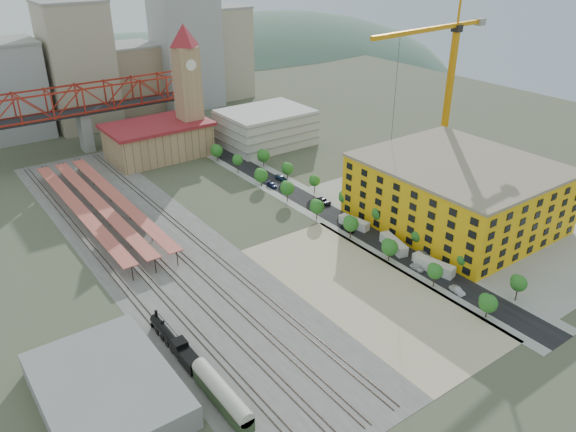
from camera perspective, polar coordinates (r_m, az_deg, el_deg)
ground at (r=158.71m, az=1.10°, el=-1.94°), size 400.00×400.00×0.00m
ballast_strip at (r=156.84m, az=-13.43°, el=-3.10°), size 36.00×165.00×0.06m
dirt_lot at (r=136.08m, az=7.80°, el=-7.51°), size 28.00×67.00×0.06m
street_asphalt at (r=178.04m, az=2.31°, el=1.38°), size 12.00×170.00×0.06m
sidewalk_west at (r=175.00m, az=0.89°, el=0.92°), size 3.00×170.00×0.04m
sidewalk_east at (r=181.20m, az=3.68°, el=1.81°), size 3.00×170.00×0.04m
construction_pad at (r=175.38m, az=16.97°, el=-0.25°), size 50.00×90.00×0.06m
rail_tracks at (r=156.23m, az=-14.04°, el=-3.24°), size 26.56×160.00×0.18m
platform_canopies at (r=177.16m, az=-18.63°, el=1.20°), size 16.00×80.00×4.12m
station_hall at (r=219.88m, az=-13.04°, el=7.56°), size 38.00×24.00×13.10m
clock_tower at (r=217.38m, az=-10.22°, el=13.66°), size 12.00×12.00×52.00m
parking_garage at (r=228.04m, az=-2.28°, el=8.99°), size 34.00×26.00×14.00m
truss_bridge at (r=231.19m, az=-20.32°, el=10.70°), size 94.00×9.60×25.60m
construction_building at (r=169.29m, az=16.76°, el=2.31°), size 44.60×50.60×18.80m
warehouse at (r=110.76m, az=-17.96°, el=-16.42°), size 22.00×32.00×5.00m
street_trees at (r=171.11m, az=4.37°, el=0.21°), size 15.40×124.40×8.00m
skyline at (r=274.67m, az=-16.27°, el=14.43°), size 133.00×46.00×60.00m
distant_hills at (r=422.62m, az=-15.55°, el=3.99°), size 647.00×264.00×227.00m
locomotive at (r=119.23m, az=-11.57°, el=-12.32°), size 2.67×20.58×5.15m
coach at (r=104.91m, az=-6.71°, el=-17.64°), size 2.95×17.15×5.38m
tower_crane at (r=194.48m, az=15.66°, el=13.98°), size 55.35×7.02×59.17m
site_trailer_a at (r=146.02m, az=14.64°, el=-4.99°), size 4.90×10.74×2.84m
site_trailer_b at (r=147.43m, az=13.91°, el=-4.68°), size 2.92×8.75×2.35m
site_trailer_c at (r=153.81m, az=10.68°, el=-2.84°), size 5.19×10.69×2.83m
site_trailer_d at (r=163.63m, az=6.73°, el=-0.69°), size 4.26×9.76×2.59m
car_0 at (r=145.93m, az=12.97°, el=-5.15°), size 1.58×3.91×1.33m
car_1 at (r=139.49m, az=16.82°, el=-7.27°), size 2.07×4.44×1.41m
car_2 at (r=161.66m, az=6.09°, el=-1.27°), size 2.19×4.68×1.30m
car_3 at (r=188.96m, az=-1.67°, el=3.14°), size 1.86×4.53×1.31m
car_4 at (r=150.98m, az=13.98°, el=-4.12°), size 2.20×4.11×1.33m
car_5 at (r=151.59m, az=13.64°, el=-3.91°), size 1.83×4.60×1.49m
car_6 at (r=177.39m, az=3.66°, el=1.50°), size 2.54×5.45×1.51m
car_7 at (r=194.24m, az=-0.68°, el=3.84°), size 2.62×5.19×1.45m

